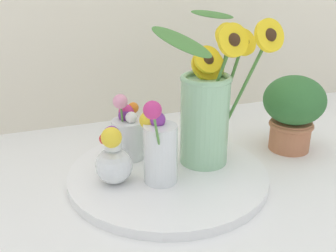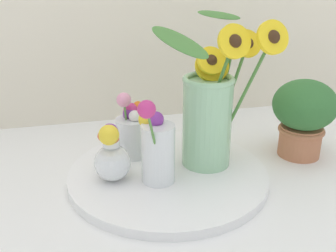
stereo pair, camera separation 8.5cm
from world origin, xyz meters
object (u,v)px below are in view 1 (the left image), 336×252
(mason_jar_sunflowers, at_px, (207,107))
(vase_small_back, at_px, (128,132))
(vase_bulb_right, at_px, (113,158))
(potted_plant, at_px, (293,109))
(vase_small_center, at_px, (159,148))
(serving_tray, at_px, (168,174))

(mason_jar_sunflowers, xyz_separation_m, vase_small_back, (-0.16, 0.08, -0.07))
(vase_bulb_right, distance_m, potted_plant, 0.48)
(mason_jar_sunflowers, bearing_deg, vase_small_center, -158.84)
(vase_small_center, bearing_deg, vase_small_back, 103.34)
(serving_tray, xyz_separation_m, mason_jar_sunflowers, (0.10, 0.01, 0.15))
(vase_small_center, bearing_deg, potted_plant, 11.07)
(vase_small_center, xyz_separation_m, potted_plant, (0.39, 0.08, 0.01))
(mason_jar_sunflowers, xyz_separation_m, vase_small_center, (-0.13, -0.05, -0.06))
(serving_tray, xyz_separation_m, potted_plant, (0.35, 0.04, 0.10))
(vase_small_center, relative_size, vase_bulb_right, 1.50)
(serving_tray, xyz_separation_m, vase_small_back, (-0.07, 0.10, 0.07))
(vase_bulb_right, relative_size, vase_small_back, 0.83)
(potted_plant, bearing_deg, mason_jar_sunflowers, -174.53)
(vase_small_center, bearing_deg, serving_tray, 48.16)
(mason_jar_sunflowers, bearing_deg, serving_tray, -171.87)
(vase_bulb_right, xyz_separation_m, vase_small_back, (0.06, 0.11, 0.01))
(vase_small_center, bearing_deg, vase_bulb_right, 164.53)
(mason_jar_sunflowers, height_order, potted_plant, mason_jar_sunflowers)
(serving_tray, bearing_deg, vase_bulb_right, -174.70)
(serving_tray, height_order, vase_bulb_right, vase_bulb_right)
(vase_small_back, bearing_deg, serving_tray, -56.50)
(serving_tray, relative_size, potted_plant, 2.28)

